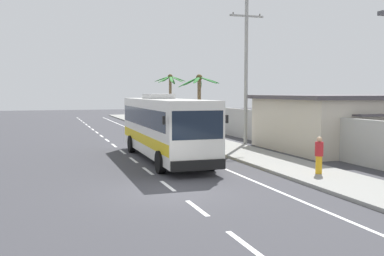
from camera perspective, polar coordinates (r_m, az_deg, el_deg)
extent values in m
plane|color=#3A3A3F|center=(16.56, -2.26, -8.21)|extent=(160.00, 160.00, 0.00)
cube|color=gray|center=(28.14, 5.31, -2.75)|extent=(3.20, 90.00, 0.14)
cube|color=white|center=(11.14, 6.81, -14.68)|extent=(0.16, 2.00, 0.01)
cube|color=white|center=(14.23, 0.65, -10.34)|extent=(0.16, 2.00, 0.01)
cube|color=white|center=(17.48, -3.17, -7.51)|extent=(0.16, 2.00, 0.01)
cube|color=white|center=(20.81, -5.76, -5.56)|extent=(0.16, 2.00, 0.01)
cube|color=white|center=(24.18, -7.61, -4.15)|extent=(0.16, 2.00, 0.01)
cube|color=white|center=(27.59, -9.01, -3.08)|extent=(0.16, 2.00, 0.01)
cube|color=white|center=(31.01, -10.09, -2.24)|extent=(0.16, 2.00, 0.01)
cube|color=white|center=(34.45, -10.96, -1.57)|extent=(0.16, 2.00, 0.01)
cube|color=white|center=(37.90, -11.67, -1.02)|extent=(0.16, 2.00, 0.01)
cube|color=white|center=(41.36, -12.26, -0.56)|extent=(0.16, 2.00, 0.01)
cube|color=white|center=(44.83, -12.76, -0.18)|extent=(0.16, 2.00, 0.01)
cube|color=white|center=(48.30, -13.19, 0.15)|extent=(0.16, 2.00, 0.01)
cube|color=white|center=(51.77, -13.56, 0.44)|extent=(0.16, 2.00, 0.01)
cube|color=white|center=(55.24, -13.89, 0.69)|extent=(0.16, 2.00, 0.01)
cube|color=white|center=(58.72, -14.17, 0.91)|extent=(0.16, 2.00, 0.01)
cube|color=white|center=(62.20, -14.43, 1.11)|extent=(0.16, 2.00, 0.01)
cube|color=white|center=(65.68, -14.65, 1.28)|extent=(0.16, 2.00, 0.01)
cube|color=white|center=(31.79, -3.57, -2.01)|extent=(0.14, 70.00, 0.01)
cube|color=#B2B2AD|center=(33.25, 8.51, 0.26)|extent=(0.24, 60.00, 2.34)
cube|color=silver|center=(24.02, -3.60, 0.27)|extent=(2.60, 11.34, 2.93)
cube|color=#192333|center=(24.18, -3.72, 1.52)|extent=(2.62, 10.44, 0.94)
cube|color=#192333|center=(18.62, 0.74, 0.37)|extent=(2.30, 0.12, 1.23)
cube|color=yellow|center=(24.08, -3.59, -1.29)|extent=(2.63, 11.12, 0.53)
cube|color=black|center=(18.74, 0.83, -4.86)|extent=(2.45, 0.18, 0.44)
cube|color=#B7B7B7|center=(25.32, -4.42, 4.13)|extent=(1.39, 2.50, 0.28)
cube|color=black|center=(19.30, 4.55, 1.17)|extent=(0.12, 0.08, 0.36)
cube|color=black|center=(18.39, -3.68, 1.00)|extent=(0.12, 0.08, 0.36)
cylinder|color=black|center=(20.78, 2.45, -4.12)|extent=(0.33, 1.04, 1.04)
cylinder|color=black|center=(20.06, -4.12, -4.44)|extent=(0.33, 1.04, 1.04)
cylinder|color=black|center=(27.73, -2.90, -1.91)|extent=(0.33, 1.04, 1.04)
cylinder|color=black|center=(27.19, -7.88, -2.08)|extent=(0.33, 1.04, 1.04)
cylinder|color=black|center=(32.22, -2.30, -1.39)|extent=(0.12, 0.60, 0.60)
cylinder|color=black|center=(33.51, -3.02, -1.16)|extent=(0.14, 0.60, 0.60)
cube|color=red|center=(32.80, -2.64, -0.89)|extent=(0.27, 1.11, 0.36)
cube|color=black|center=(33.06, -2.80, -0.50)|extent=(0.26, 0.61, 0.12)
cylinder|color=gray|center=(32.31, -2.37, -0.84)|extent=(0.07, 0.32, 0.67)
cylinder|color=black|center=(32.36, -2.43, -0.04)|extent=(0.56, 0.06, 0.04)
sphere|color=#EAEACC|center=(32.26, -2.36, -0.31)|extent=(0.14, 0.14, 0.14)
cylinder|color=#75388E|center=(32.99, -2.78, 0.01)|extent=(0.32, 0.32, 0.60)
sphere|color=red|center=(32.96, -2.78, 0.75)|extent=(0.26, 0.26, 0.26)
cylinder|color=gold|center=(19.99, 16.14, -4.62)|extent=(0.28, 0.28, 0.78)
cylinder|color=red|center=(19.89, 16.19, -2.63)|extent=(0.36, 0.36, 0.62)
sphere|color=tan|center=(19.84, 16.22, -1.44)|extent=(0.24, 0.24, 0.24)
cylinder|color=red|center=(34.83, -0.42, -0.57)|extent=(0.28, 0.28, 0.75)
cylinder|color=gold|center=(34.78, -0.42, 0.53)|extent=(0.36, 0.36, 0.59)
sphere|color=tan|center=(34.75, -0.42, 1.20)|extent=(0.25, 0.25, 0.25)
cylinder|color=#9E9E99|center=(30.36, 7.03, 7.19)|extent=(0.24, 0.24, 10.10)
cube|color=#9E9E99|center=(30.76, 7.10, 14.24)|extent=(2.47, 0.12, 0.12)
cylinder|color=#4C4742|center=(30.37, 5.37, 14.61)|extent=(0.08, 0.08, 0.16)
cylinder|color=#4C4742|center=(31.22, 8.79, 14.30)|extent=(0.08, 0.08, 0.16)
cylinder|color=brown|center=(51.29, -2.83, 3.58)|extent=(0.32, 0.32, 5.48)
ellipsoid|color=#3D893D|center=(51.71, -1.84, 6.41)|extent=(2.03, 0.64, 0.70)
ellipsoid|color=#3D893D|center=(52.18, -2.56, 6.22)|extent=(1.30, 1.79, 1.02)
ellipsoid|color=#3D893D|center=(52.17, -3.36, 6.39)|extent=(0.78, 2.02, 0.71)
ellipsoid|color=#3D893D|center=(51.62, -3.87, 6.39)|extent=(1.84, 1.42, 0.74)
ellipsoid|color=#3D893D|center=(50.65, -3.62, 6.33)|extent=(1.88, 1.23, 0.91)
ellipsoid|color=#3D893D|center=(50.36, -2.73, 6.37)|extent=(0.69, 1.98, 0.86)
ellipsoid|color=#3D893D|center=(50.69, -2.02, 6.36)|extent=(1.38, 1.83, 0.86)
sphere|color=brown|center=(51.31, -2.84, 6.70)|extent=(0.56, 0.56, 0.56)
cylinder|color=brown|center=(39.21, 0.94, 2.89)|extent=(0.32, 0.32, 4.96)
ellipsoid|color=#28702D|center=(39.73, 2.29, 6.23)|extent=(2.17, 0.70, 0.68)
ellipsoid|color=#28702D|center=(40.14, 0.99, 5.82)|extent=(1.05, 1.93, 1.22)
ellipsoid|color=#28702D|center=(39.93, -0.11, 6.09)|extent=(1.24, 2.04, 0.86)
ellipsoid|color=#28702D|center=(38.88, -0.43, 5.99)|extent=(2.03, 0.37, 1.04)
ellipsoid|color=#28702D|center=(38.19, 0.60, 6.25)|extent=(1.43, 1.99, 0.73)
ellipsoid|color=#28702D|center=(38.51, 2.10, 6.23)|extent=(1.31, 2.04, 0.74)
sphere|color=brown|center=(39.22, 0.95, 6.59)|extent=(0.56, 0.56, 0.56)
cube|color=beige|center=(31.31, 21.82, 0.56)|extent=(12.92, 8.14, 3.27)
cube|color=#4C474C|center=(31.24, 21.92, 3.76)|extent=(13.69, 8.62, 0.24)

